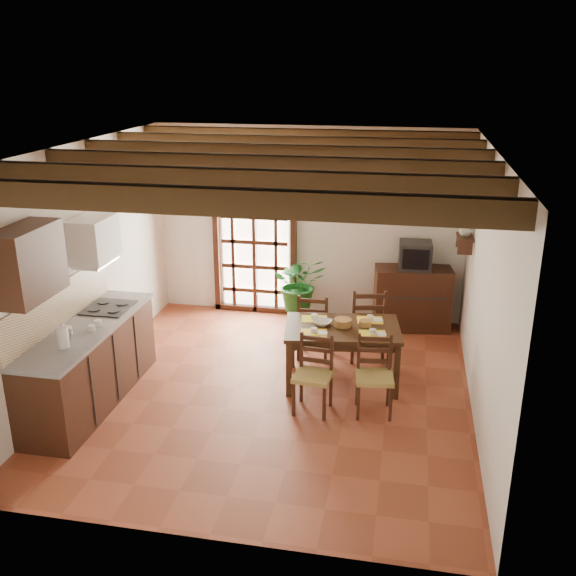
% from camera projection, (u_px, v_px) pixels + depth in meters
% --- Properties ---
extents(ground_plane, '(5.00, 5.00, 0.00)m').
position_uv_depth(ground_plane, '(273.00, 391.00, 7.50)').
color(ground_plane, brown).
extents(room_shell, '(4.52, 5.02, 2.81)m').
position_uv_depth(room_shell, '(272.00, 241.00, 6.89)').
color(room_shell, silver).
rests_on(room_shell, ground_plane).
extents(ceiling_beams, '(4.50, 4.34, 0.20)m').
position_uv_depth(ceiling_beams, '(271.00, 159.00, 6.59)').
color(ceiling_beams, black).
rests_on(ceiling_beams, room_shell).
extents(french_door, '(1.26, 0.11, 2.32)m').
position_uv_depth(french_door, '(255.00, 237.00, 9.50)').
color(french_door, white).
rests_on(french_door, ground_plane).
extents(kitchen_counter, '(0.64, 2.25, 1.38)m').
position_uv_depth(kitchen_counter, '(90.00, 363.00, 7.13)').
color(kitchen_counter, '#31190F').
rests_on(kitchen_counter, ground_plane).
extents(upper_cabinet, '(0.35, 0.80, 0.70)m').
position_uv_depth(upper_cabinet, '(28.00, 263.00, 6.04)').
color(upper_cabinet, '#31190F').
rests_on(upper_cabinet, room_shell).
extents(range_hood, '(0.38, 0.60, 0.54)m').
position_uv_depth(range_hood, '(94.00, 240.00, 7.23)').
color(range_hood, white).
rests_on(range_hood, room_shell).
extents(counter_items, '(0.50, 1.43, 0.25)m').
position_uv_depth(counter_items, '(89.00, 320.00, 7.05)').
color(counter_items, black).
rests_on(counter_items, kitchen_counter).
extents(dining_table, '(1.43, 1.03, 0.72)m').
position_uv_depth(dining_table, '(342.00, 334.00, 7.51)').
color(dining_table, '#352011').
rests_on(dining_table, ground_plane).
extents(chair_near_left, '(0.43, 0.41, 0.86)m').
position_uv_depth(chair_near_left, '(313.00, 388.00, 7.00)').
color(chair_near_left, '#A18A44').
rests_on(chair_near_left, ground_plane).
extents(chair_near_right, '(0.44, 0.43, 0.87)m').
position_uv_depth(chair_near_right, '(374.00, 390.00, 6.97)').
color(chair_near_right, '#A18A44').
rests_on(chair_near_right, ground_plane).
extents(chair_far_left, '(0.42, 0.40, 0.89)m').
position_uv_depth(chair_far_left, '(314.00, 337.00, 8.28)').
color(chair_far_left, '#A18A44').
rests_on(chair_far_left, ground_plane).
extents(chair_far_right, '(0.53, 0.51, 0.98)m').
position_uv_depth(chair_far_right, '(366.00, 336.00, 8.23)').
color(chair_far_right, '#A18A44').
rests_on(chair_far_right, ground_plane).
extents(table_setting, '(0.97, 0.65, 0.09)m').
position_uv_depth(table_setting, '(343.00, 327.00, 7.47)').
color(table_setting, yellow).
rests_on(table_setting, dining_table).
extents(table_bowl, '(0.26, 0.26, 0.05)m').
position_uv_depth(table_bowl, '(322.00, 322.00, 7.52)').
color(table_bowl, white).
rests_on(table_bowl, dining_table).
extents(sideboard, '(1.12, 0.62, 0.90)m').
position_uv_depth(sideboard, '(412.00, 298.00, 9.13)').
color(sideboard, '#31190F').
rests_on(sideboard, ground_plane).
extents(crt_tv, '(0.46, 0.43, 0.38)m').
position_uv_depth(crt_tv, '(415.00, 255.00, 8.90)').
color(crt_tv, black).
rests_on(crt_tv, sideboard).
extents(fuse_box, '(0.25, 0.03, 0.32)m').
position_uv_depth(fuse_box, '(415.00, 205.00, 8.93)').
color(fuse_box, white).
rests_on(fuse_box, room_shell).
extents(plant_pot, '(0.37, 0.37, 0.22)m').
position_uv_depth(plant_pot, '(299.00, 315.00, 9.45)').
color(plant_pot, maroon).
rests_on(plant_pot, ground_plane).
extents(potted_plant, '(2.38, 2.20, 2.18)m').
position_uv_depth(potted_plant, '(300.00, 285.00, 9.30)').
color(potted_plant, '#144C19').
rests_on(potted_plant, ground_plane).
extents(wall_shelf, '(0.20, 0.42, 0.20)m').
position_uv_depth(wall_shelf, '(465.00, 240.00, 8.09)').
color(wall_shelf, '#31190F').
rests_on(wall_shelf, room_shell).
extents(shelf_vase, '(0.15, 0.15, 0.15)m').
position_uv_depth(shelf_vase, '(466.00, 229.00, 8.04)').
color(shelf_vase, '#B2BFB2').
rests_on(shelf_vase, wall_shelf).
extents(shelf_flowers, '(0.14, 0.14, 0.36)m').
position_uv_depth(shelf_flowers, '(467.00, 213.00, 7.97)').
color(shelf_flowers, yellow).
rests_on(shelf_flowers, shelf_vase).
extents(framed_picture, '(0.03, 0.32, 0.32)m').
position_uv_depth(framed_picture, '(476.00, 198.00, 7.89)').
color(framed_picture, brown).
rests_on(framed_picture, room_shell).
extents(pendant_lamp, '(0.36, 0.36, 0.84)m').
position_uv_depth(pendant_lamp, '(347.00, 211.00, 7.11)').
color(pendant_lamp, black).
rests_on(pendant_lamp, room_shell).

